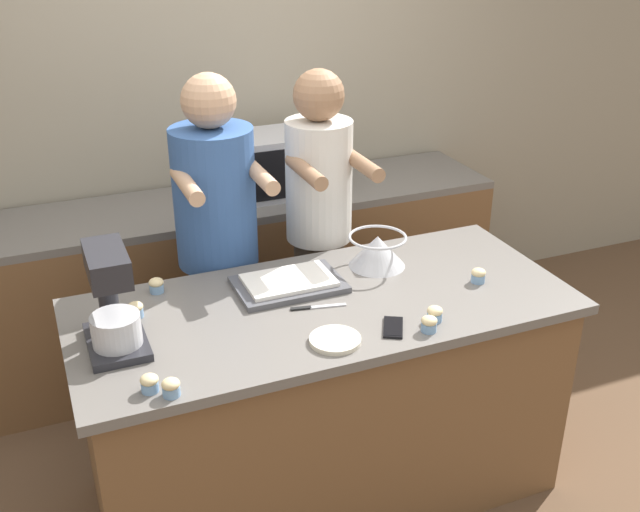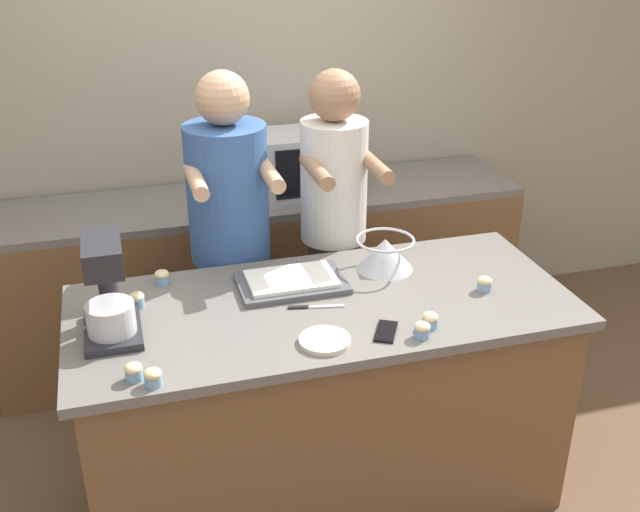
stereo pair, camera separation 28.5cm
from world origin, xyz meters
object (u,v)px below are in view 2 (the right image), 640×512
at_px(microwave_oven, 308,162).
at_px(knife, 313,307).
at_px(cupcake_1, 162,277).
at_px(stand_mixer, 108,293).
at_px(cupcake_5, 153,377).
at_px(cupcake_2, 422,330).
at_px(person_right, 334,238).
at_px(cupcake_6, 137,299).
at_px(baking_tray, 291,282).
at_px(cupcake_3, 133,371).
at_px(cupcake_4, 484,284).
at_px(small_plate, 325,341).
at_px(person_left, 231,252).
at_px(mixing_bowl, 385,253).
at_px(cell_phone, 386,331).
at_px(cupcake_0, 430,320).

relative_size(microwave_oven, knife, 2.25).
distance_m(microwave_oven, cupcake_1, 1.22).
bearing_deg(cupcake_1, stand_mixer, -121.01).
bearing_deg(cupcake_5, knife, 28.73).
xyz_separation_m(stand_mixer, microwave_oven, (1.06, 1.21, -0.00)).
bearing_deg(microwave_oven, cupcake_2, -90.00).
bearing_deg(stand_mixer, person_right, 31.32).
bearing_deg(cupcake_6, baking_tray, 0.27).
relative_size(cupcake_1, cupcake_5, 1.00).
bearing_deg(microwave_oven, cupcake_6, -132.87).
bearing_deg(baking_tray, cupcake_2, -55.53).
relative_size(cupcake_3, cupcake_4, 1.00).
relative_size(microwave_oven, small_plate, 2.67).
bearing_deg(cupcake_3, cupcake_4, 9.85).
relative_size(person_left, cupcake_4, 28.11).
height_order(microwave_oven, cupcake_2, microwave_oven).
height_order(mixing_bowl, cupcake_6, mixing_bowl).
bearing_deg(person_left, cupcake_2, -61.21).
bearing_deg(baking_tray, small_plate, -89.03).
bearing_deg(cupcake_4, stand_mixer, 177.20).
bearing_deg(person_right, cupcake_6, -154.47).
bearing_deg(cupcake_4, person_right, 121.10).
relative_size(cell_phone, knife, 0.73).
bearing_deg(cupcake_2, mixing_bowl, 83.26).
xyz_separation_m(knife, cupcake_4, (0.69, -0.06, 0.03)).
distance_m(small_plate, cupcake_4, 0.75).
relative_size(stand_mixer, cupcake_5, 6.16).
xyz_separation_m(person_left, cupcake_4, (0.90, -0.69, 0.06)).
height_order(knife, cupcake_0, cupcake_0).
distance_m(knife, cupcake_0, 0.45).
height_order(mixing_bowl, cupcake_0, mixing_bowl).
bearing_deg(person_right, knife, -113.65).
relative_size(mixing_bowl, cell_phone, 1.55).
distance_m(knife, cupcake_4, 0.70).
relative_size(stand_mixer, baking_tray, 0.87).
distance_m(person_right, cupcake_5, 1.33).
xyz_separation_m(person_right, cupcake_4, (0.42, -0.69, 0.05)).
height_order(cupcake_1, cupcake_4, same).
height_order(stand_mixer, cupcake_0, stand_mixer).
xyz_separation_m(stand_mixer, cupcake_6, (0.10, 0.18, -0.13)).
xyz_separation_m(cupcake_1, cupcake_6, (-0.11, -0.16, 0.00)).
height_order(cupcake_3, cupcake_6, same).
distance_m(microwave_oven, small_plate, 1.53).
height_order(mixing_bowl, cell_phone, mixing_bowl).
xyz_separation_m(stand_mixer, cupcake_2, (1.06, -0.33, -0.13)).
bearing_deg(baking_tray, cupcake_5, -137.67).
relative_size(cell_phone, cupcake_6, 2.62).
relative_size(person_left, stand_mixer, 4.56).
height_order(cupcake_3, cupcake_5, same).
height_order(person_left, cupcake_1, person_left).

